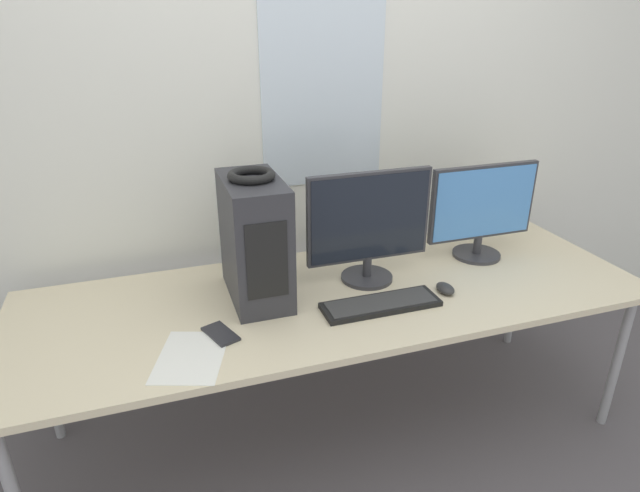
{
  "coord_description": "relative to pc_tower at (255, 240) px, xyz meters",
  "views": [
    {
      "loc": [
        -0.67,
        -1.34,
        1.73
      ],
      "look_at": [
        -0.08,
        0.43,
        0.92
      ],
      "focal_mm": 30.0,
      "sensor_mm": 36.0,
      "label": 1
    }
  ],
  "objects": [
    {
      "name": "keyboard",
      "position": [
        0.43,
        -0.24,
        -0.23
      ],
      "size": [
        0.46,
        0.15,
        0.02
      ],
      "color": "black",
      "rests_on": "desk"
    },
    {
      "name": "mouse",
      "position": [
        0.72,
        -0.22,
        -0.22
      ],
      "size": [
        0.06,
        0.1,
        0.03
      ],
      "color": "#2D2D2D",
      "rests_on": "desk"
    },
    {
      "name": "monitor_main",
      "position": [
        0.47,
        -0.01,
        0.01
      ],
      "size": [
        0.52,
        0.22,
        0.47
      ],
      "color": "#333338",
      "rests_on": "desk"
    },
    {
      "name": "cell_phone",
      "position": [
        -0.19,
        -0.24,
        -0.23
      ],
      "size": [
        0.12,
        0.17,
        0.01
      ],
      "rotation": [
        0.0,
        0.0,
        0.36
      ],
      "color": "#232328",
      "rests_on": "desk"
    },
    {
      "name": "desk",
      "position": [
        0.31,
        -0.08,
        -0.28
      ],
      "size": [
        2.52,
        0.86,
        0.7
      ],
      "color": "beige",
      "rests_on": "ground_plane"
    },
    {
      "name": "headphones",
      "position": [
        0.0,
        0.0,
        0.25
      ],
      "size": [
        0.17,
        0.17,
        0.03
      ],
      "color": "black",
      "rests_on": "pc_tower"
    },
    {
      "name": "wall_back",
      "position": [
        0.31,
        0.47,
        0.41
      ],
      "size": [
        8.0,
        0.07,
        2.7
      ],
      "color": "silver",
      "rests_on": "ground_plane"
    },
    {
      "name": "pc_tower",
      "position": [
        0.0,
        0.0,
        0.0
      ],
      "size": [
        0.21,
        0.4,
        0.48
      ],
      "color": "#2D2D33",
      "rests_on": "desk"
    },
    {
      "name": "monitor_right_near",
      "position": [
        1.04,
        0.04,
        -0.01
      ],
      "size": [
        0.51,
        0.22,
        0.43
      ],
      "color": "#333338",
      "rests_on": "desk"
    },
    {
      "name": "paper_sheet_left",
      "position": [
        -0.3,
        -0.34,
        -0.24
      ],
      "size": [
        0.29,
        0.35,
        0.0
      ],
      "rotation": [
        0.0,
        0.0,
        -0.33
      ],
      "color": "white",
      "rests_on": "desk"
    }
  ]
}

